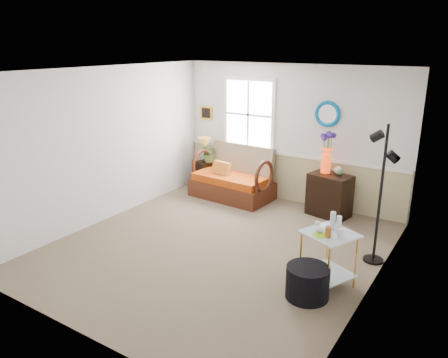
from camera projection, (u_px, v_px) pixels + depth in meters
The scene contains 19 objects.
floor at pixel (218, 247), 6.61m from camera, with size 4.50×5.00×0.01m, color brown.
ceiling at pixel (217, 71), 5.83m from camera, with size 4.50×5.00×0.01m, color white.
walls at pixel (217, 164), 6.22m from camera, with size 4.51×5.01×2.60m.
wainscot at pixel (288, 178), 8.46m from camera, with size 4.46×0.02×0.90m, color tan.
chair_rail at pixel (289, 154), 8.31m from camera, with size 4.46×0.04×0.06m, color white.
window at pixel (249, 115), 8.57m from camera, with size 1.14×0.06×1.44m, color white, non-canonical shape.
picture at pixel (206, 113), 9.12m from camera, with size 0.28×0.03×0.28m, color #AF851C.
mirror at pixel (328, 114), 7.71m from camera, with size 0.47×0.47×0.07m, color #017FC6.
loveseat at pixel (232, 173), 8.57m from camera, with size 1.56×0.88×1.02m, color #4E2112, non-canonical shape.
throw_pillow at pixel (221, 171), 8.62m from camera, with size 0.38×0.10×0.38m, color #CF5A09, non-canonical shape.
lamp_stand at pixel (205, 174), 9.28m from camera, with size 0.32×0.32×0.56m, color black, non-canonical shape.
table_lamp at pixel (205, 150), 9.08m from camera, with size 0.29×0.29×0.52m, color #AE7B32, non-canonical shape.
potted_plant at pixel (210, 155), 9.07m from camera, with size 0.36×0.40×0.31m, color #4D773A.
cabinet at pixel (329, 195), 7.71m from camera, with size 0.71×0.45×0.76m, color black, non-canonical shape.
flower_vase at pixel (327, 153), 7.61m from camera, with size 0.21×0.21×0.72m, color #E93B0D, non-canonical shape.
side_table at pixel (328, 259), 5.48m from camera, with size 0.57×0.57×0.72m, color #BE8E3C, non-canonical shape.
tabletop_items at pixel (329, 225), 5.32m from camera, with size 0.38×0.38×0.23m, color silver, non-canonical shape.
floor_lamp at pixel (380, 196), 5.90m from camera, with size 0.28×0.28×1.96m, color black, non-canonical shape.
ottoman at pixel (307, 282), 5.25m from camera, with size 0.52×0.52×0.40m, color black.
Camera 1 is at (3.33, -4.99, 2.97)m, focal length 35.00 mm.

